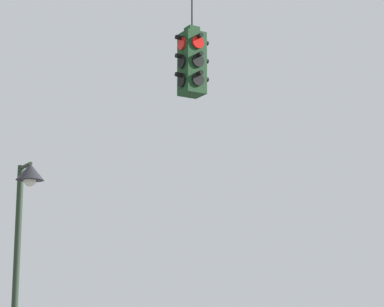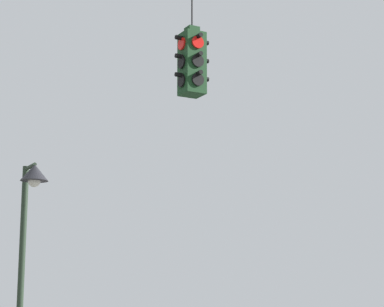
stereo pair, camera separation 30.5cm
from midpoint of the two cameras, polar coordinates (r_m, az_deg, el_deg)
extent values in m
cube|color=#143819|center=(11.70, -0.75, 6.84)|extent=(0.34, 0.34, 1.00)
cube|color=#143819|center=(11.88, -0.74, 9.36)|extent=(0.19, 0.19, 0.10)
cylinder|color=red|center=(11.65, -0.29, 8.49)|extent=(0.20, 0.03, 0.20)
cylinder|color=black|center=(11.64, -0.18, 8.97)|extent=(0.07, 0.12, 0.07)
cylinder|color=black|center=(11.55, -0.29, 7.09)|extent=(0.20, 0.03, 0.20)
cylinder|color=black|center=(11.54, -0.18, 7.57)|extent=(0.07, 0.12, 0.07)
cylinder|color=black|center=(11.46, -0.29, 5.66)|extent=(0.20, 0.03, 0.20)
cylinder|color=black|center=(11.45, -0.18, 6.15)|extent=(0.07, 0.12, 0.07)
cylinder|color=red|center=(11.95, -1.19, 7.96)|extent=(0.20, 0.03, 0.20)
cylinder|color=black|center=(12.02, -1.29, 8.31)|extent=(0.07, 0.12, 0.07)
cylinder|color=black|center=(11.85, -1.20, 6.60)|extent=(0.20, 0.03, 0.20)
cylinder|color=black|center=(11.92, -1.30, 6.95)|extent=(0.07, 0.12, 0.07)
cylinder|color=black|center=(11.77, -1.20, 5.21)|extent=(0.20, 0.03, 0.20)
cylinder|color=black|center=(11.83, -1.31, 5.57)|extent=(0.07, 0.12, 0.07)
cylinder|color=red|center=(11.71, -1.54, 8.37)|extent=(0.03, 0.20, 0.20)
cylinder|color=black|center=(11.72, -1.73, 8.82)|extent=(0.12, 0.07, 0.07)
cylinder|color=black|center=(11.62, -1.55, 6.98)|extent=(0.03, 0.20, 0.20)
cylinder|color=black|center=(11.62, -1.74, 7.44)|extent=(0.12, 0.07, 0.07)
cylinder|color=black|center=(11.53, -1.56, 5.57)|extent=(0.03, 0.20, 0.20)
cylinder|color=black|center=(11.53, -1.75, 6.03)|extent=(0.12, 0.07, 0.07)
cylinder|color=red|center=(11.89, 0.04, 8.07)|extent=(0.03, 0.20, 0.20)
cylinder|color=black|center=(11.94, 0.22, 8.44)|extent=(0.12, 0.07, 0.07)
cylinder|color=black|center=(11.79, 0.04, 6.70)|extent=(0.03, 0.20, 0.20)
cylinder|color=black|center=(11.84, 0.22, 7.08)|extent=(0.12, 0.07, 0.07)
cylinder|color=black|center=(11.70, 0.04, 5.30)|extent=(0.03, 0.20, 0.20)
cylinder|color=black|center=(11.75, 0.23, 5.69)|extent=(0.12, 0.07, 0.07)
cylinder|color=#233323|center=(14.20, -13.91, -9.92)|extent=(0.12, 0.12, 4.53)
cylinder|color=#233323|center=(14.15, -13.16, -0.93)|extent=(0.07, 0.56, 0.07)
cone|color=#232328|center=(13.86, -12.84, -1.37)|extent=(0.51, 0.51, 0.31)
sphere|color=silver|center=(13.84, -12.87, -1.99)|extent=(0.23, 0.23, 0.23)
camera|label=1|loc=(0.15, -90.77, 0.15)|focal=70.00mm
camera|label=2|loc=(0.15, 89.23, -0.15)|focal=70.00mm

